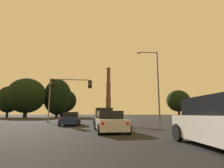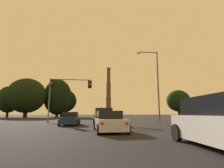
% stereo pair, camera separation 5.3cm
% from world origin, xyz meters
% --- Properties ---
extents(sedan_left_lane_front, '(2.01, 4.71, 1.43)m').
position_xyz_m(sedan_left_lane_front, '(-3.43, 19.03, 0.67)').
color(sedan_left_lane_front, navy).
rests_on(sedan_left_lane_front, ground_plane).
extents(suv_center_lane_front, '(2.17, 4.93, 1.86)m').
position_xyz_m(suv_center_lane_front, '(0.18, 18.63, 0.90)').
color(suv_center_lane_front, '#4C4F54').
rests_on(suv_center_lane_front, ground_plane).
extents(sedan_center_lane_second, '(2.10, 4.75, 1.43)m').
position_xyz_m(sedan_center_lane_second, '(0.08, 11.32, 0.67)').
color(sedan_center_lane_second, silver).
rests_on(sedan_center_lane_second, ground_plane).
extents(traffic_light_overhead_left, '(6.42, 0.50, 6.49)m').
position_xyz_m(traffic_light_overhead_left, '(-5.29, 25.58, 4.99)').
color(traffic_light_overhead_left, slate).
rests_on(traffic_light_overhead_left, ground_plane).
extents(street_lamp, '(3.04, 0.36, 9.87)m').
position_xyz_m(street_lamp, '(7.46, 21.35, 5.93)').
color(street_lamp, '#56565B').
rests_on(street_lamp, ground_plane).
extents(smokestack, '(6.71, 6.71, 40.53)m').
position_xyz_m(smokestack, '(13.83, 144.75, 15.92)').
color(smokestack, '#523427').
rests_on(smokestack, ground_plane).
extents(treeline_right_mid, '(10.37, 9.34, 14.58)m').
position_xyz_m(treeline_right_mid, '(-13.83, 67.93, 7.71)').
color(treeline_right_mid, black).
rests_on(treeline_right_mid, ground_plane).
extents(treeline_center_right, '(7.93, 7.14, 11.21)m').
position_xyz_m(treeline_center_right, '(-30.66, 66.02, 6.40)').
color(treeline_center_right, black).
rests_on(treeline_center_right, ground_plane).
extents(treeline_center_left, '(10.06, 9.05, 11.39)m').
position_xyz_m(treeline_center_left, '(36.35, 69.92, 6.76)').
color(treeline_center_left, black).
rests_on(treeline_center_left, ground_plane).
extents(treeline_far_left, '(13.11, 11.79, 13.72)m').
position_xyz_m(treeline_far_left, '(-23.58, 63.15, 7.60)').
color(treeline_far_left, black).
rests_on(treeline_far_left, ground_plane).
extents(treeline_left_mid, '(12.01, 10.81, 11.82)m').
position_xyz_m(treeline_left_mid, '(-13.18, 74.92, 6.70)').
color(treeline_left_mid, black).
rests_on(treeline_left_mid, ground_plane).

